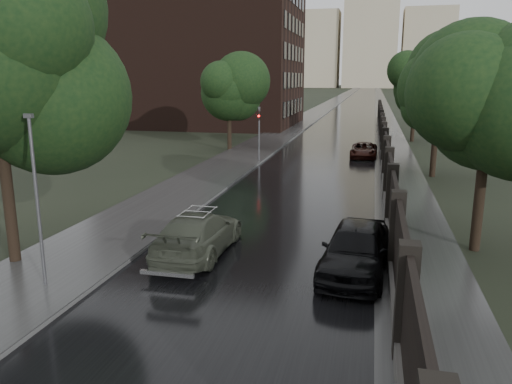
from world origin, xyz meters
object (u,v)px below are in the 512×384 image
traffic_light (259,129)px  tree_right_a (488,111)px  tree_right_b (438,96)px  volga_sedan (198,233)px  tree_left_far (229,88)px  car_right_far (364,150)px  car_right_near (356,249)px  tree_right_c (415,89)px  lamp_post (37,201)px

traffic_light → tree_right_a: bearing=-55.2°
tree_right_a → tree_right_b: 14.00m
tree_right_a → volga_sedan: 10.76m
tree_left_far → car_right_far: size_ratio=1.75×
tree_right_a → car_right_near: 6.65m
tree_left_far → car_right_far: 12.16m
traffic_light → car_right_near: traffic_light is taller
tree_right_b → volga_sedan: (-9.55, -16.61, -4.20)m
tree_right_a → tree_right_c: bearing=90.0°
traffic_light → volga_sedan: traffic_light is taller
traffic_light → car_right_near: (7.70, -20.22, -1.57)m
tree_right_c → tree_left_far: bearing=-147.2°
tree_right_a → car_right_near: size_ratio=1.44×
traffic_light → lamp_post: bearing=-92.7°
tree_right_c → car_right_near: 35.70m
tree_right_c → volga_sedan: tree_right_c is taller
tree_right_b → car_right_near: 18.18m
tree_right_b → tree_right_c: (0.00, 18.00, 0.00)m
tree_right_c → traffic_light: bearing=-128.2°
tree_right_a → car_right_near: (-4.10, -3.22, -4.12)m
tree_right_a → tree_right_b: (0.00, 14.00, 0.00)m
tree_right_c → volga_sedan: size_ratio=1.37×
car_right_near → car_right_far: size_ratio=1.15×
volga_sedan → car_right_far: (5.20, 23.28, -0.16)m
tree_right_b → tree_right_c: same height
lamp_post → volga_sedan: (3.35, 3.89, -1.93)m
tree_left_far → traffic_light: 6.84m
tree_right_c → car_right_far: size_ratio=1.66×
tree_left_far → car_right_near: 28.03m
tree_right_c → car_right_near: (-4.10, -35.22, -4.12)m
tree_left_far → tree_right_b: tree_left_far is taller
lamp_post → volga_sedan: bearing=49.2°
tree_left_far → volga_sedan: tree_left_far is taller
tree_right_b → traffic_light: (-11.80, 2.99, -2.55)m
tree_left_far → car_right_far: tree_left_far is taller
tree_right_b → car_right_near: bearing=-103.4°
lamp_post → car_right_far: bearing=72.5°
volga_sedan → tree_right_c: bearing=-105.1°
car_right_far → traffic_light: bearing=-152.7°
lamp_post → car_right_far: (8.55, 27.16, -2.08)m
tree_right_a → car_right_far: 21.56m
tree_right_c → traffic_light: 19.26m
volga_sedan → lamp_post: bearing=49.5°
car_right_near → lamp_post: bearing=-154.0°
tree_right_b → traffic_light: bearing=165.8°
lamp_post → tree_left_far: bearing=95.2°
tree_right_b → car_right_far: (-4.35, 6.66, -4.36)m
tree_left_far → traffic_light: bearing=-53.5°
traffic_light → tree_right_b: bearing=-14.2°
tree_right_a → tree_left_far: bearing=125.2°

